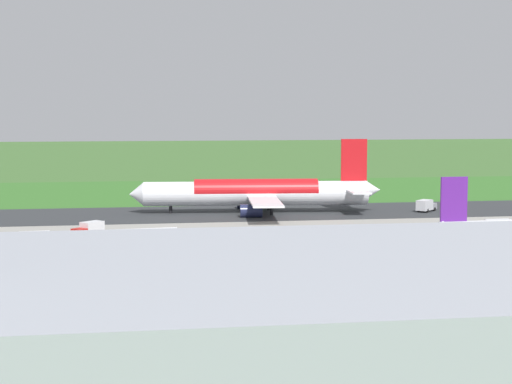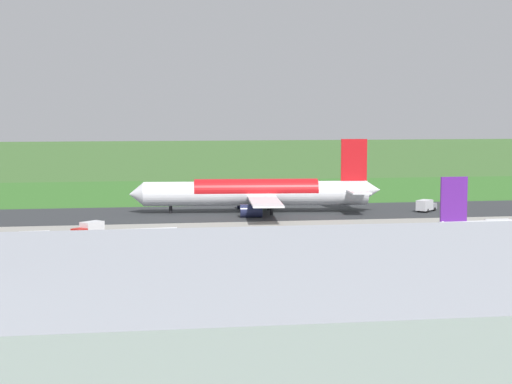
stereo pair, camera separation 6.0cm
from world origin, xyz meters
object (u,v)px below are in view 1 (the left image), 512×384
object	(u,v)px
airliner_main	(258,193)
traffic_cone_orange	(161,193)
service_truck_fuel	(89,229)
no_stopping_sign	(180,189)
service_truck_baggage	(426,205)
airliner_parked_mid	(40,246)
terminal_building	(475,368)

from	to	relation	value
airliner_main	traffic_cone_orange	bearing A→B (deg)	-66.03
service_truck_fuel	no_stopping_sign	distance (m)	73.25
service_truck_fuel	traffic_cone_orange	bearing A→B (deg)	-102.32
airliner_main	service_truck_baggage	xyz separation A→B (m)	(-36.26, 3.99, -2.95)
airliner_parked_mid	service_truck_fuel	world-z (taller)	airliner_parked_mid
service_truck_baggage	airliner_parked_mid	bearing A→B (deg)	35.85
airliner_parked_mid	traffic_cone_orange	size ratio (longest dim) A/B	77.63
terminal_building	traffic_cone_orange	distance (m)	174.22
airliner_main	service_truck_fuel	bearing A→B (deg)	40.25
service_truck_baggage	traffic_cone_orange	distance (m)	71.90
airliner_main	no_stopping_sign	size ratio (longest dim) A/B	21.53
airliner_main	airliner_parked_mid	world-z (taller)	airliner_main
airliner_main	service_truck_baggage	size ratio (longest dim) A/B	9.43
service_truck_baggage	service_truck_fuel	size ratio (longest dim) A/B	1.00
service_truck_baggage	traffic_cone_orange	xyz separation A→B (m)	(55.04, -46.25, -1.13)
service_truck_baggage	traffic_cone_orange	size ratio (longest dim) A/B	10.44
airliner_main	airliner_parked_mid	xyz separation A→B (m)	(39.82, 58.97, -0.95)
no_stopping_sign	airliner_main	bearing A→B (deg)	108.66
airliner_main	no_stopping_sign	world-z (taller)	airliner_main
service_truck_baggage	no_stopping_sign	size ratio (longest dim) A/B	2.28
service_truck_fuel	traffic_cone_orange	size ratio (longest dim) A/B	10.44
airliner_parked_mid	no_stopping_sign	xyz separation A→B (m)	(-25.89, -100.21, -1.91)
service_truck_fuel	airliner_parked_mid	bearing A→B (deg)	79.67
airliner_main	service_truck_fuel	xyz separation A→B (m)	(34.37, 29.09, -2.95)
terminal_building	service_truck_fuel	size ratio (longest dim) A/B	16.37
terminal_building	service_truck_fuel	distance (m)	105.91
no_stopping_sign	traffic_cone_orange	size ratio (longest dim) A/B	4.57
service_truck_baggage	traffic_cone_orange	bearing A→B (deg)	-40.04
service_truck_baggage	service_truck_fuel	bearing A→B (deg)	19.57
airliner_parked_mid	no_stopping_sign	size ratio (longest dim) A/B	16.98
terminal_building	no_stopping_sign	distance (m)	172.92
airliner_parked_mid	terminal_building	size ratio (longest dim) A/B	0.45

